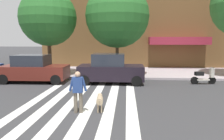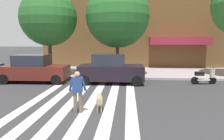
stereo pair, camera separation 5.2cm
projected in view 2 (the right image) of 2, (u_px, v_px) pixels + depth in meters
name	position (u px, v px, depth m)	size (l,w,h in m)	color
ground_plane	(63.00, 110.00, 8.67)	(160.00, 160.00, 0.00)	#353538
sidewalk_far	(97.00, 72.00, 18.39)	(80.00, 6.00, 0.15)	#ADA0A7
crosswalk_stripes	(76.00, 110.00, 8.63)	(4.95, 13.10, 0.01)	silver
parked_car_behind_first	(34.00, 69.00, 14.27)	(4.40, 2.05, 1.84)	maroon
parked_car_third_in_line	(111.00, 69.00, 13.89)	(4.23, 1.99, 1.95)	black
parked_scooter	(204.00, 77.00, 13.58)	(1.63, 0.52, 1.11)	black
street_tree_nearest	(49.00, 18.00, 15.88)	(4.25, 4.25, 6.47)	#4C3823
street_tree_middle	(118.00, 16.00, 15.60)	(4.72, 4.72, 6.81)	#4C3823
pedestrian_dog_walker	(78.00, 90.00, 8.18)	(0.71, 0.28, 1.64)	#6B6051
dog_on_leash	(99.00, 100.00, 8.49)	(0.32, 0.97, 0.65)	tan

